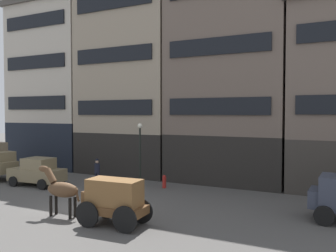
{
  "coord_description": "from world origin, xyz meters",
  "views": [
    {
      "loc": [
        11.71,
        -13.79,
        4.81
      ],
      "look_at": [
        3.63,
        2.14,
        4.14
      ],
      "focal_mm": 38.22,
      "sensor_mm": 36.0,
      "label": 1
    }
  ],
  "objects_px": {
    "draft_horse": "(61,189)",
    "sedan_dark": "(37,172)",
    "cargo_wagon": "(113,199)",
    "streetlamp_curbside": "(140,146)",
    "pedestrian_officer": "(97,171)",
    "fire_hydrant_curbside": "(164,181)"
  },
  "relations": [
    {
      "from": "draft_horse",
      "to": "sedan_dark",
      "type": "bearing_deg",
      "value": 144.58
    },
    {
      "from": "cargo_wagon",
      "to": "streetlamp_curbside",
      "type": "xyz_separation_m",
      "value": [
        -3.11,
        7.28,
        1.52
      ]
    },
    {
      "from": "cargo_wagon",
      "to": "streetlamp_curbside",
      "type": "distance_m",
      "value": 8.06
    },
    {
      "from": "pedestrian_officer",
      "to": "streetlamp_curbside",
      "type": "distance_m",
      "value": 3.31
    },
    {
      "from": "sedan_dark",
      "to": "pedestrian_officer",
      "type": "height_order",
      "value": "sedan_dark"
    },
    {
      "from": "cargo_wagon",
      "to": "streetlamp_curbside",
      "type": "bearing_deg",
      "value": 113.14
    },
    {
      "from": "pedestrian_officer",
      "to": "streetlamp_curbside",
      "type": "bearing_deg",
      "value": 21.74
    },
    {
      "from": "sedan_dark",
      "to": "pedestrian_officer",
      "type": "relative_size",
      "value": 2.11
    },
    {
      "from": "sedan_dark",
      "to": "streetlamp_curbside",
      "type": "xyz_separation_m",
      "value": [
        6.22,
        2.75,
        1.76
      ]
    },
    {
      "from": "streetlamp_curbside",
      "to": "fire_hydrant_curbside",
      "type": "height_order",
      "value": "streetlamp_curbside"
    },
    {
      "from": "streetlamp_curbside",
      "to": "fire_hydrant_curbside",
      "type": "distance_m",
      "value": 2.76
    },
    {
      "from": "cargo_wagon",
      "to": "draft_horse",
      "type": "relative_size",
      "value": 1.27
    },
    {
      "from": "draft_horse",
      "to": "fire_hydrant_curbside",
      "type": "distance_m",
      "value": 7.85
    },
    {
      "from": "draft_horse",
      "to": "cargo_wagon",
      "type": "bearing_deg",
      "value": 0.06
    },
    {
      "from": "draft_horse",
      "to": "fire_hydrant_curbside",
      "type": "bearing_deg",
      "value": 79.71
    },
    {
      "from": "draft_horse",
      "to": "fire_hydrant_curbside",
      "type": "xyz_separation_m",
      "value": [
        1.39,
        7.68,
        -0.84
      ]
    },
    {
      "from": "pedestrian_officer",
      "to": "sedan_dark",
      "type": "bearing_deg",
      "value": -154.63
    },
    {
      "from": "streetlamp_curbside",
      "to": "pedestrian_officer",
      "type": "bearing_deg",
      "value": -158.26
    },
    {
      "from": "sedan_dark",
      "to": "pedestrian_officer",
      "type": "xyz_separation_m",
      "value": [
        3.57,
        1.69,
        0.07
      ]
    },
    {
      "from": "fire_hydrant_curbside",
      "to": "draft_horse",
      "type": "bearing_deg",
      "value": -100.29
    },
    {
      "from": "sedan_dark",
      "to": "cargo_wagon",
      "type": "bearing_deg",
      "value": -25.92
    },
    {
      "from": "cargo_wagon",
      "to": "draft_horse",
      "type": "bearing_deg",
      "value": -179.94
    }
  ]
}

